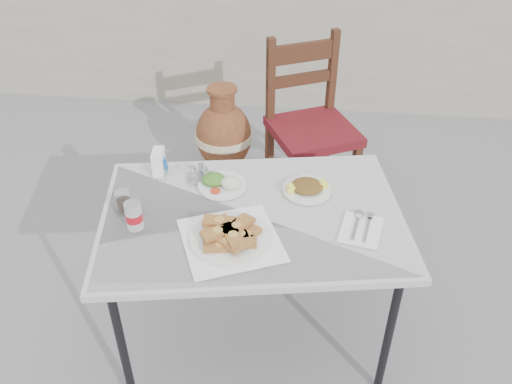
# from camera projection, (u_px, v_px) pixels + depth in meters

# --- Properties ---
(ground) EXTENTS (80.00, 80.00, 0.00)m
(ground) POSITION_uv_depth(u_px,v_px,m) (222.00, 339.00, 2.56)
(ground) COLOR slate
(ground) RESTS_ON ground
(cafe_table) EXTENTS (1.32, 1.01, 0.73)m
(cafe_table) POSITION_uv_depth(u_px,v_px,m) (252.00, 223.00, 2.19)
(cafe_table) COLOR black
(cafe_table) RESTS_ON ground
(pide_plate) EXTENTS (0.46, 0.46, 0.07)m
(pide_plate) POSITION_uv_depth(u_px,v_px,m) (231.00, 234.00, 2.01)
(pide_plate) COLOR white
(pide_plate) RESTS_ON cafe_table
(salad_rice_plate) EXTENTS (0.21, 0.21, 0.05)m
(salad_rice_plate) POSITION_uv_depth(u_px,v_px,m) (222.00, 183.00, 2.29)
(salad_rice_plate) COLOR white
(salad_rice_plate) RESTS_ON cafe_table
(salad_chopped_plate) EXTENTS (0.21, 0.21, 0.04)m
(salad_chopped_plate) POSITION_uv_depth(u_px,v_px,m) (307.00, 187.00, 2.27)
(salad_chopped_plate) COLOR white
(salad_chopped_plate) RESTS_ON cafe_table
(soda_can) EXTENTS (0.06, 0.06, 0.12)m
(soda_can) POSITION_uv_depth(u_px,v_px,m) (134.00, 216.00, 2.05)
(soda_can) COLOR silver
(soda_can) RESTS_ON cafe_table
(cola_glass) EXTENTS (0.06, 0.06, 0.09)m
(cola_glass) POSITION_uv_depth(u_px,v_px,m) (123.00, 202.00, 2.15)
(cola_glass) COLOR white
(cola_glass) RESTS_ON cafe_table
(napkin_holder) EXTENTS (0.07, 0.10, 0.11)m
(napkin_holder) POSITION_uv_depth(u_px,v_px,m) (159.00, 162.00, 2.36)
(napkin_holder) COLOR white
(napkin_holder) RESTS_ON cafe_table
(condiment_caddy) EXTENTS (0.12, 0.10, 0.07)m
(condiment_caddy) POSITION_uv_depth(u_px,v_px,m) (200.00, 175.00, 2.33)
(condiment_caddy) COLOR silver
(condiment_caddy) RESTS_ON cafe_table
(cutlery_napkin) EXTENTS (0.19, 0.22, 0.01)m
(cutlery_napkin) POSITION_uv_depth(u_px,v_px,m) (361.00, 227.00, 2.08)
(cutlery_napkin) COLOR white
(cutlery_napkin) RESTS_ON cafe_table
(chair) EXTENTS (0.60, 0.60, 1.02)m
(chair) POSITION_uv_depth(u_px,v_px,m) (310.00, 125.00, 3.14)
(chair) COLOR #381B0F
(chair) RESTS_ON ground
(terracotta_urn) EXTENTS (0.37, 0.37, 0.64)m
(terracotta_urn) POSITION_uv_depth(u_px,v_px,m) (224.00, 137.00, 3.49)
(terracotta_urn) COLOR brown
(terracotta_urn) RESTS_ON ground
(back_wall) EXTENTS (6.00, 0.25, 1.20)m
(back_wall) POSITION_uv_depth(u_px,v_px,m) (271.00, 30.00, 4.21)
(back_wall) COLOR #A8A18C
(back_wall) RESTS_ON ground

